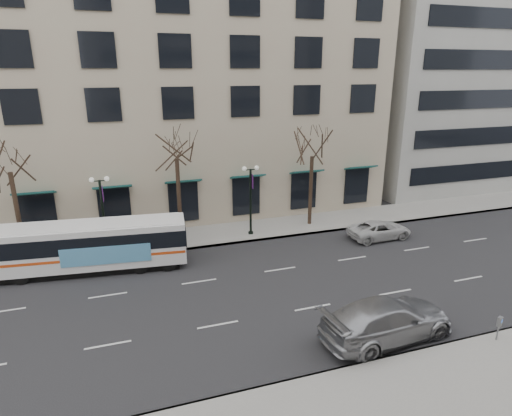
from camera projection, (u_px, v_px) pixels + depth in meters
name	position (u px, v px, depth m)	size (l,w,h in m)	color
ground	(208.00, 301.00, 22.53)	(160.00, 160.00, 0.00)	black
sidewalk_far	(248.00, 231.00, 32.13)	(80.00, 4.00, 0.15)	gray
building_hotel	(129.00, 65.00, 37.16)	(40.00, 20.00, 24.00)	tan
building_office	(455.00, 11.00, 45.60)	(25.00, 20.00, 35.00)	#999993
tree_far_left	(7.00, 157.00, 25.41)	(3.60, 3.60, 8.34)	black
tree_far_mid	(176.00, 144.00, 28.33)	(3.60, 3.60, 8.55)	black
tree_far_right	(313.00, 144.00, 31.47)	(3.60, 3.60, 8.06)	black
lamp_post_left	(103.00, 211.00, 27.53)	(1.22, 0.45, 5.21)	black
lamp_post_right	(251.00, 197.00, 30.51)	(1.22, 0.45, 5.21)	black
city_bus	(94.00, 245.00, 25.56)	(11.24, 3.61, 3.00)	white
silver_car	(387.00, 319.00, 19.23)	(2.60, 6.39, 1.86)	#9A9CA2
white_pickup	(380.00, 230.00, 30.75)	(2.13, 4.61, 1.28)	#BCBCBC
pay_station	(499.00, 323.00, 18.84)	(0.29, 0.24, 1.15)	slate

